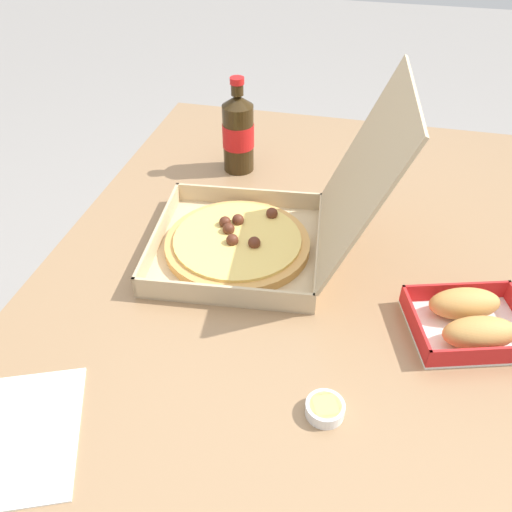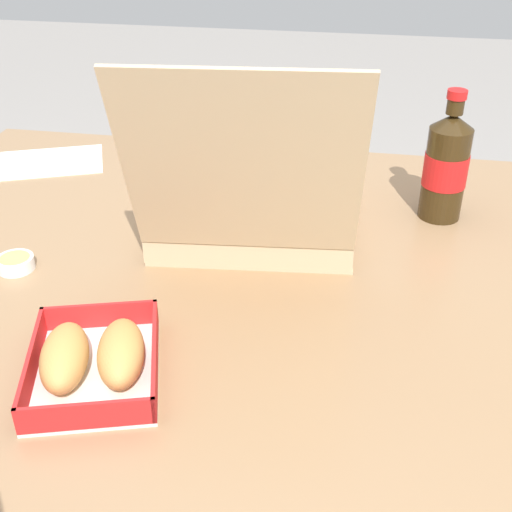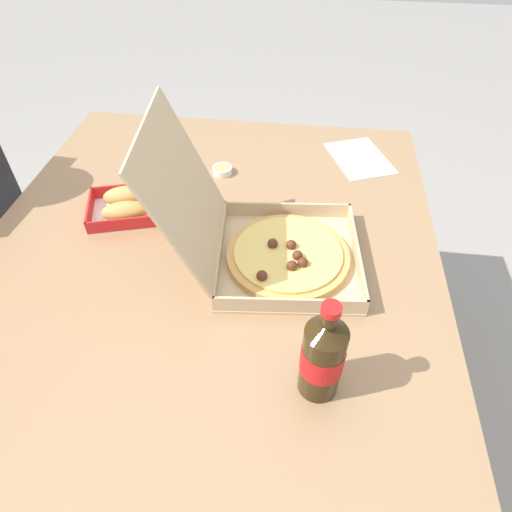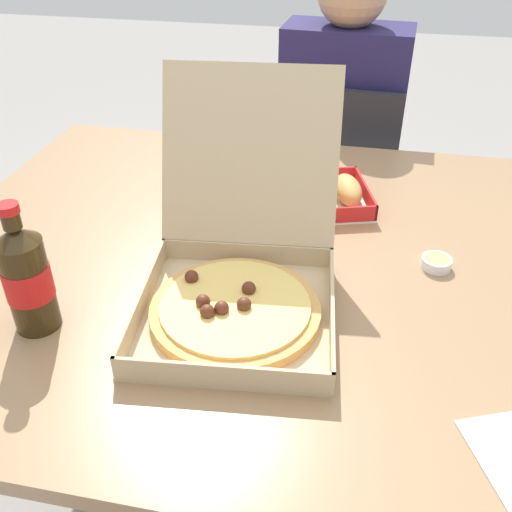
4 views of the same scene
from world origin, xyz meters
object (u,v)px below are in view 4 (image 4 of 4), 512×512
Objects in this scene: chair at (336,185)px; bread_side_box at (333,193)px; diner_person at (344,117)px; pizza_box_open at (238,281)px; cola_bottle at (27,278)px; dipping_sauce_cup at (436,262)px.

chair reaches higher than bread_side_box.
diner_person is (0.00, 0.06, 0.21)m from chair.
pizza_box_open is 0.33m from cola_bottle.
pizza_box_open is 0.38m from dipping_sauce_cup.
bread_side_box is (0.02, -0.55, 0.27)m from chair.
chair is 3.69× the size of bread_side_box.
diner_person is 0.62m from bread_side_box.
bread_side_box is (0.13, 0.38, -0.02)m from pizza_box_open.
diner_person reaches higher than pizza_box_open.
bread_side_box is 0.67m from cola_bottle.
chair is 0.84m from dipping_sauce_cup.
bread_side_box is at bearing -88.51° from diner_person.
dipping_sauce_cup is at bearing 24.42° from cola_bottle.
diner_person is 1.01m from pizza_box_open.
pizza_box_open is 8.39× the size of dipping_sauce_cup.
dipping_sauce_cup is at bearing 27.58° from pizza_box_open.
diner_person is 20.54× the size of dipping_sauce_cup.
bread_side_box is 4.02× the size of dipping_sauce_cup.
cola_bottle is at bearing -159.23° from pizza_box_open.
pizza_box_open reaches higher than dipping_sauce_cup.
bread_side_box is at bearing -87.97° from chair.
cola_bottle is 4.00× the size of dipping_sauce_cup.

